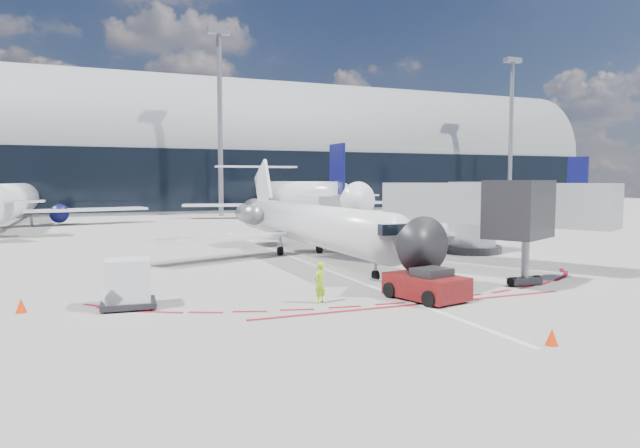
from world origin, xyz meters
name	(u,v)px	position (x,y,z in m)	size (l,w,h in m)	color
ground	(313,265)	(0.00, 0.00, 0.00)	(260.00, 260.00, 0.00)	gray
apron_centerline	(301,260)	(0.00, 2.00, 0.01)	(0.25, 40.00, 0.01)	silver
apron_stop_bar	(419,304)	(0.00, -11.50, 0.01)	(14.00, 0.25, 0.01)	maroon
terminal_building	(168,158)	(0.00, 64.97, 8.52)	(150.00, 24.15, 24.00)	gray
jet_bridge	(485,212)	(9.79, -3.01, 3.01)	(10.03, 15.20, 4.90)	gray
light_mast_centre	(220,125)	(5.00, 48.00, 12.50)	(0.70, 0.70, 25.00)	gray
light_mast_east	(511,136)	(55.00, 48.00, 12.50)	(0.70, 0.70, 25.00)	gray
regional_jet	(307,223)	(0.91, 3.47, 2.19)	(21.27, 26.23, 6.57)	silver
pushback_tug	(426,285)	(0.79, -10.79, 0.59)	(2.81, 5.23, 1.33)	#4F0B0B
ramp_worker	(319,282)	(-3.56, -9.82, 0.83)	(0.61, 0.40, 1.67)	#9DD816
uld_container	(128,284)	(-10.68, -7.86, 0.94)	(2.11, 1.83, 1.89)	black
safety_cone_left	(21,306)	(-14.41, -7.21, 0.27)	(0.39, 0.39, 0.54)	red
safety_cone_right	(552,337)	(0.64, -17.82, 0.26)	(0.37, 0.37, 0.52)	red
bg_airliner_0	(8,176)	(-19.94, 38.53, 5.35)	(33.10, 35.05, 10.71)	silver
bg_airliner_1	(293,175)	(13.72, 42.51, 5.61)	(34.67, 36.71, 11.22)	silver
bg_airliner_2	(509,180)	(47.60, 39.46, 5.01)	(30.97, 32.79, 10.02)	silver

